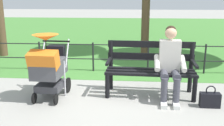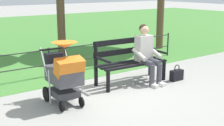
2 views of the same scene
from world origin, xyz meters
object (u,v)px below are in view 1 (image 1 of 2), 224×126
object	(u,v)px
handbag	(210,100)
person_on_bench	(170,61)
stroller	(49,66)
park_bench	(150,66)

from	to	relation	value
handbag	person_on_bench	bearing A→B (deg)	-27.09
stroller	handbag	world-z (taller)	stroller
person_on_bench	stroller	xyz separation A→B (m)	(2.09, 0.14, -0.08)
park_bench	handbag	world-z (taller)	park_bench
park_bench	stroller	bearing A→B (deg)	11.71
stroller	person_on_bench	bearing A→B (deg)	-176.04
stroller	handbag	distance (m)	2.76
park_bench	handbag	xyz separation A→B (m)	(-0.95, 0.55, -0.40)
stroller	handbag	size ratio (longest dim) A/B	3.11
stroller	handbag	bearing A→B (deg)	176.25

